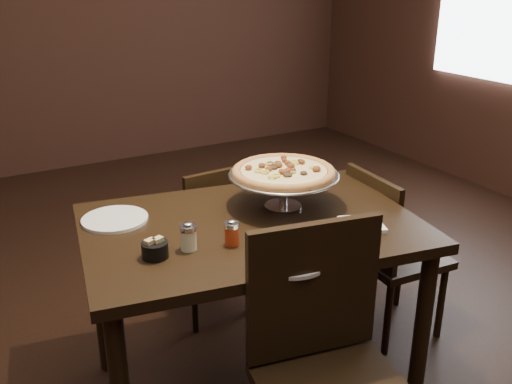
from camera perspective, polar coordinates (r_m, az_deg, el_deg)
room at (r=2.05m, az=-0.62°, el=12.27°), size 6.04×7.04×2.84m
dining_table at (r=2.27m, az=-0.48°, el=-5.49°), size 1.42×1.06×0.81m
pizza_stand at (r=2.31m, az=2.78°, el=1.98°), size 0.45×0.45×0.19m
parmesan_shaker at (r=2.01m, az=-6.77°, el=-4.46°), size 0.06×0.06×0.10m
pepper_flake_shaker at (r=2.04m, az=-2.43°, el=-4.11°), size 0.06×0.06×0.10m
packet_caddy at (r=1.98m, az=-10.09°, el=-5.65°), size 0.09×0.09×0.07m
napkin_stack at (r=2.22m, az=10.52°, el=-3.23°), size 0.20×0.20×0.02m
plate_left at (r=2.31m, az=-13.93°, el=-2.65°), size 0.26×0.26×0.01m
plate_near at (r=1.94m, az=3.45°, el=-6.75°), size 0.26×0.26×0.01m
serving_spatula at (r=2.20m, az=5.05°, el=0.75°), size 0.15×0.15×0.02m
chair_far at (r=2.92m, az=-4.44°, el=-4.34°), size 0.42×0.42×0.85m
chair_near at (r=1.93m, az=7.21°, el=-16.80°), size 0.53×0.53×0.99m
chair_side at (r=2.84m, az=12.99°, el=-5.51°), size 0.43×0.43×0.86m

